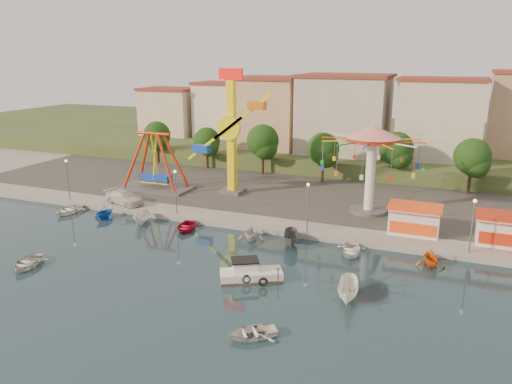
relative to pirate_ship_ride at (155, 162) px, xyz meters
The scene contains 37 objects.
ground 27.64m from the pirate_ship_ride, 52.82° to the right, with size 200.00×200.00×0.00m, color #142E39.
quay_deck 43.69m from the pirate_ship_ride, 67.72° to the left, with size 200.00×100.00×0.60m, color #9E998E.
asphalt_pad 18.83m from the pirate_ship_ride, 26.59° to the left, with size 90.00×28.00×0.01m, color #4C4944.
hill_terrace 48.25m from the pirate_ship_ride, 69.98° to the left, with size 200.00×60.00×3.00m, color #384C26.
pirate_ship_ride is the anchor object (origin of this frame).
kamikaze_tower 12.02m from the pirate_ship_ride, ahead, with size 8.20×3.10×16.50m.
wave_swinger 29.64m from the pirate_ship_ride, ahead, with size 11.60×11.60×10.40m.
booth_left 35.54m from the pirate_ship_ride, ahead, with size 5.40×3.78×3.08m.
booth_mid 43.94m from the pirate_ship_ride, ahead, with size 5.40×3.78×3.08m.
lamp_post_0 11.60m from the pirate_ship_ride, 130.64° to the right, with size 0.14×0.14×5.00m, color #59595E.
lamp_post_1 12.26m from the pirate_ship_ride, 45.84° to the right, with size 0.14×0.14×5.00m, color #59595E.
lamp_post_2 26.04m from the pirate_ship_ride, 19.65° to the right, with size 0.14×0.14×5.00m, color #59595E.
lamp_post_3 41.45m from the pirate_ship_ride, 12.19° to the right, with size 0.14×0.14×5.00m, color #59595E.
tree_0 17.99m from the pirate_ship_ride, 121.97° to the left, with size 4.60×4.60×7.19m.
tree_1 14.53m from the pirate_ship_ride, 88.05° to the left, with size 4.35×4.35×6.80m.
tree_2 17.61m from the pirate_ship_ride, 53.27° to the left, with size 5.02×5.02×7.85m.
tree_3 24.09m from the pirate_ship_ride, 31.62° to the left, with size 4.68×4.68×7.32m.
tree_4 34.28m from the pirate_ship_ride, 27.11° to the left, with size 4.86×4.86×7.60m.
tree_5 42.80m from the pirate_ship_ride, 18.81° to the left, with size 4.83×4.83×7.54m.
building_0 29.95m from the pirate_ship_ride, 124.76° to the left, with size 9.26×9.53×11.87m, color beige.
building_1 30.17m from the pirate_ship_ride, 99.26° to the left, with size 12.33×9.01×8.63m, color silver.
building_2 31.62m from the pirate_ship_ride, 74.63° to the left, with size 11.95×9.28×11.23m, color tan.
building_3 35.08m from the pirate_ship_ride, 50.76° to the left, with size 12.59×10.50×9.20m, color beige.
building_4 46.93m from the pirate_ship_ride, 40.58° to the left, with size 10.75×9.23×9.24m, color beige.
cabin_motorboat 31.24m from the pirate_ship_ride, 42.22° to the right, with size 5.61×4.36×1.87m.
rowboat_a 26.55m from the pirate_ship_ride, 83.35° to the right, with size 2.87×4.02×0.83m, color silver.
rowboat_b 39.79m from the pirate_ship_ride, 47.59° to the right, with size 2.49×3.49×0.72m, color white.
skiff 38.37m from the pirate_ship_ride, 34.11° to the right, with size 1.58×4.21×1.62m, color white.
van 8.25m from the pirate_ship_ride, 87.84° to the right, with size 2.28×5.60×1.63m, color silver.
moored_boat_0 13.51m from the pirate_ship_ride, 112.34° to the right, with size 2.97×4.16×0.86m, color white.
moored_boat_1 12.49m from the pirate_ship_ride, 87.61° to the right, with size 2.57×2.97×1.57m, color blue.
moored_boat_2 13.80m from the pirate_ship_ride, 63.91° to the right, with size 1.36×3.61×1.39m, color silver.
moored_boat_3 17.09m from the pirate_ship_ride, 45.95° to the right, with size 2.78×3.89×0.81m, color #AA0D25.
moored_boat_4 23.03m from the pirate_ship_ride, 31.67° to the right, with size 2.70×3.13×1.65m, color silver.
moored_boat_5 26.87m from the pirate_ship_ride, 26.66° to the right, with size 1.49×3.97×1.53m, color #535358.
moored_boat_6 32.42m from the pirate_ship_ride, 21.80° to the right, with size 2.80×3.92×0.81m, color white.
moored_boat_7 39.24m from the pirate_ship_ride, 17.80° to the right, with size 2.64×3.06×1.61m, color orange.
Camera 1 is at (21.84, -35.55, 18.70)m, focal length 35.00 mm.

